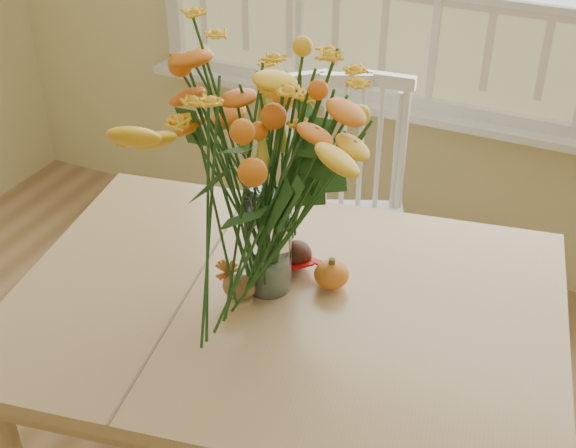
% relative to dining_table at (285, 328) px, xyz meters
% --- Properties ---
extents(dining_table, '(1.54, 1.22, 0.74)m').
position_rel_dining_table_xyz_m(dining_table, '(0.00, 0.00, 0.00)').
color(dining_table, tan).
rests_on(dining_table, floor).
extents(windsor_chair, '(0.59, 0.58, 0.98)m').
position_rel_dining_table_xyz_m(windsor_chair, '(-0.15, 0.78, -0.10)').
color(windsor_chair, white).
rests_on(windsor_chair, floor).
extents(flower_vase, '(0.56, 0.56, 0.67)m').
position_rel_dining_table_xyz_m(flower_vase, '(-0.06, 0.04, 0.49)').
color(flower_vase, white).
rests_on(flower_vase, dining_table).
extents(pumpkin, '(0.09, 0.09, 0.07)m').
position_rel_dining_table_xyz_m(pumpkin, '(0.08, 0.10, 0.13)').
color(pumpkin, orange).
rests_on(pumpkin, dining_table).
extents(turkey_figurine, '(0.10, 0.08, 0.11)m').
position_rel_dining_table_xyz_m(turkey_figurine, '(-0.10, -0.05, 0.13)').
color(turkey_figurine, '#CCB78C').
rests_on(turkey_figurine, dining_table).
extents(dark_gourd, '(0.13, 0.08, 0.08)m').
position_rel_dining_table_xyz_m(dark_gourd, '(-0.03, 0.14, 0.13)').
color(dark_gourd, '#38160F').
rests_on(dark_gourd, dining_table).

